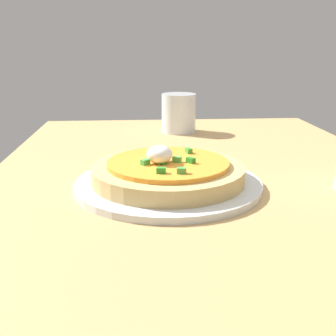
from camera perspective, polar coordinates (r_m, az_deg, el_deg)
name	(u,v)px	position (r cm, az deg, el deg)	size (l,w,h in cm)	color
dining_table	(201,179)	(72.05, 4.49, -1.57)	(99.85, 71.36, 3.04)	tan
plate	(168,184)	(63.35, 0.00, -2.18)	(28.09, 28.09, 1.02)	silver
pizza	(168,171)	(62.69, -0.03, -0.43)	(22.88, 22.88, 5.71)	tan
cup_far	(179,114)	(102.47, 1.46, 7.41)	(8.30, 8.30, 9.24)	silver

